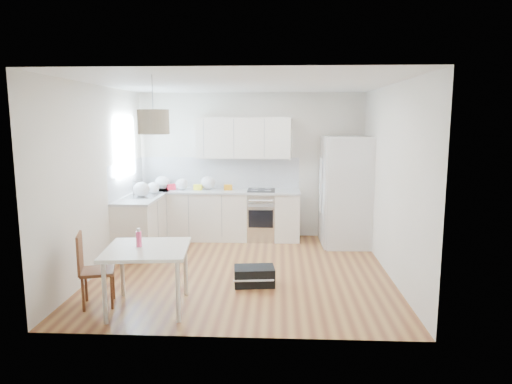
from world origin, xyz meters
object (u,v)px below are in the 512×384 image
(refrigerator, at_px, (346,191))
(gym_bag, at_px, (254,276))
(dining_chair, at_px, (98,269))
(dining_table, at_px, (147,254))

(refrigerator, distance_m, gym_bag, 2.75)
(refrigerator, bearing_deg, gym_bag, -126.75)
(dining_chair, height_order, gym_bag, dining_chair)
(dining_table, relative_size, dining_chair, 1.15)
(dining_chair, bearing_deg, gym_bag, 5.68)
(dining_table, distance_m, dining_chair, 0.66)
(dining_chair, bearing_deg, refrigerator, 23.91)
(refrigerator, height_order, gym_bag, refrigerator)
(dining_table, xyz_separation_m, dining_chair, (-0.62, 0.07, -0.21))
(dining_table, bearing_deg, gym_bag, 29.15)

